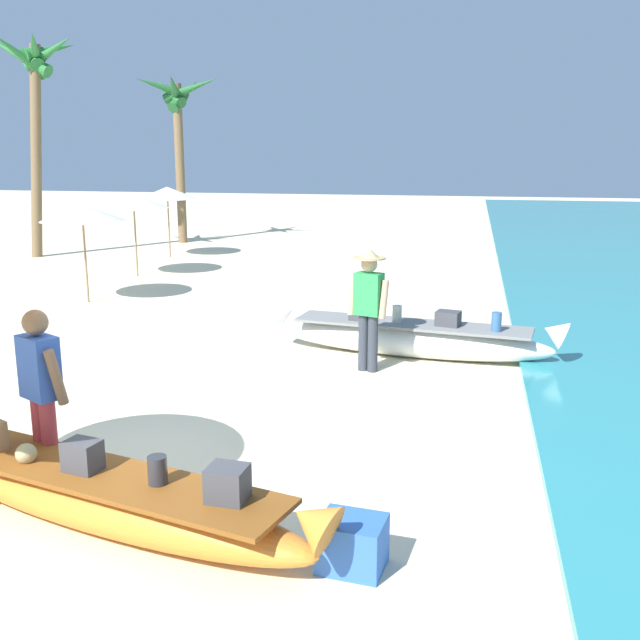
% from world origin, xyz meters
% --- Properties ---
extents(ground_plane, '(80.00, 80.00, 0.00)m').
position_xyz_m(ground_plane, '(0.00, 0.00, 0.00)').
color(ground_plane, beige).
extents(boat_orange_foreground, '(4.10, 1.63, 0.73)m').
position_xyz_m(boat_orange_foreground, '(0.26, -1.17, 0.27)').
color(boat_orange_foreground, orange).
rests_on(boat_orange_foreground, ground).
extents(boat_white_midground, '(4.36, 1.23, 0.76)m').
position_xyz_m(boat_white_midground, '(2.28, 4.35, 0.28)').
color(boat_white_midground, white).
rests_on(boat_white_midground, ground).
extents(person_vendor_hatted, '(0.58, 0.44, 1.68)m').
position_xyz_m(person_vendor_hatted, '(1.76, 3.50, 0.97)').
color(person_vendor_hatted, '#333842').
rests_on(person_vendor_hatted, ground).
extents(person_tourist_customer, '(0.57, 0.43, 1.65)m').
position_xyz_m(person_tourist_customer, '(-0.54, -0.65, 0.93)').
color(person_tourist_customer, '#B2383D').
rests_on(person_tourist_customer, ground).
extents(parasol_row_0, '(1.60, 1.60, 1.91)m').
position_xyz_m(parasol_row_0, '(-4.24, 6.96, 1.75)').
color(parasol_row_0, '#8E6B47').
rests_on(parasol_row_0, ground).
extents(parasol_row_1, '(1.60, 1.60, 1.91)m').
position_xyz_m(parasol_row_1, '(-4.58, 9.93, 1.75)').
color(parasol_row_1, '#8E6B47').
rests_on(parasol_row_1, ground).
extents(parasol_row_2, '(1.60, 1.60, 1.91)m').
position_xyz_m(parasol_row_2, '(-5.02, 12.97, 1.75)').
color(parasol_row_2, '#8E6B47').
rests_on(parasol_row_2, ground).
extents(palm_tree_tall_inland, '(2.53, 2.47, 5.13)m').
position_xyz_m(palm_tree_tall_inland, '(-5.85, 16.03, 4.05)').
color(palm_tree_tall_inland, brown).
rests_on(palm_tree_tall_inland, ground).
extents(palm_tree_leaning_seaward, '(2.66, 2.45, 5.89)m').
position_xyz_m(palm_tree_leaning_seaward, '(-8.29, 12.29, 4.69)').
color(palm_tree_leaning_seaward, brown).
rests_on(palm_tree_leaning_seaward, ground).
extents(cooler_box, '(0.51, 0.44, 0.38)m').
position_xyz_m(cooler_box, '(2.31, -1.37, 0.19)').
color(cooler_box, blue).
rests_on(cooler_box, ground).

